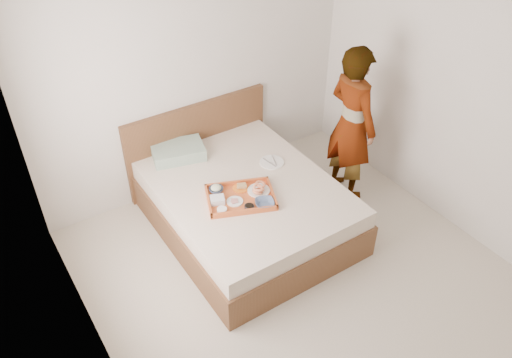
{
  "coord_description": "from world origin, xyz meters",
  "views": [
    {
      "loc": [
        -2.08,
        -2.28,
        3.57
      ],
      "look_at": [
        0.01,
        0.9,
        0.65
      ],
      "focal_mm": 36.16,
      "sensor_mm": 36.0,
      "label": 1
    }
  ],
  "objects_px": {
    "bed": "(246,206)",
    "tray": "(241,197)",
    "dinner_plate": "(272,162)",
    "person": "(352,125)"
  },
  "relations": [
    {
      "from": "bed",
      "to": "person",
      "type": "xyz_separation_m",
      "value": [
        1.22,
        -0.08,
        0.58
      ]
    },
    {
      "from": "tray",
      "to": "dinner_plate",
      "type": "distance_m",
      "value": 0.66
    },
    {
      "from": "tray",
      "to": "dinner_plate",
      "type": "relative_size",
      "value": 2.48
    },
    {
      "from": "bed",
      "to": "tray",
      "type": "height_order",
      "value": "tray"
    },
    {
      "from": "bed",
      "to": "dinner_plate",
      "type": "xyz_separation_m",
      "value": [
        0.42,
        0.17,
        0.27
      ]
    },
    {
      "from": "tray",
      "to": "person",
      "type": "xyz_separation_m",
      "value": [
        1.37,
        0.07,
        0.28
      ]
    },
    {
      "from": "tray",
      "to": "person",
      "type": "relative_size",
      "value": 0.37
    },
    {
      "from": "bed",
      "to": "tray",
      "type": "distance_m",
      "value": 0.36
    },
    {
      "from": "tray",
      "to": "dinner_plate",
      "type": "height_order",
      "value": "tray"
    },
    {
      "from": "bed",
      "to": "tray",
      "type": "bearing_deg",
      "value": -135.35
    }
  ]
}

